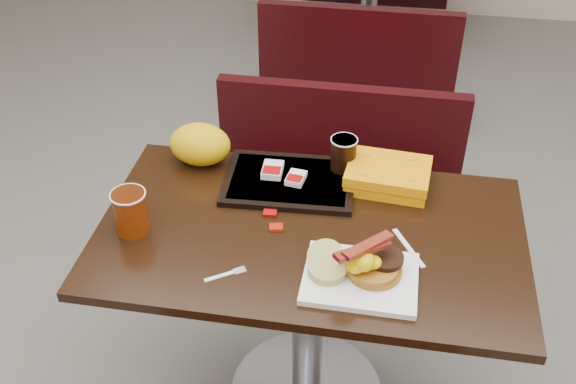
% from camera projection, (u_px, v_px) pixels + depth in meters
% --- Properties ---
extents(table_near, '(1.20, 0.70, 0.75)m').
position_uv_depth(table_near, '(308.00, 321.00, 2.14)').
color(table_near, black).
rests_on(table_near, floor).
extents(bench_near_n, '(1.00, 0.46, 0.72)m').
position_uv_depth(bench_near_n, '(333.00, 192.00, 2.70)').
color(bench_near_n, black).
rests_on(bench_near_n, floor).
extents(table_far, '(1.20, 0.70, 0.75)m').
position_uv_depth(table_far, '(369.00, 6.00, 4.18)').
color(table_far, black).
rests_on(table_far, floor).
extents(bench_far_s, '(1.00, 0.46, 0.72)m').
position_uv_depth(bench_far_s, '(359.00, 59.00, 3.64)').
color(bench_far_s, black).
rests_on(bench_far_s, floor).
extents(platter, '(0.30, 0.23, 0.02)m').
position_uv_depth(platter, '(360.00, 279.00, 1.75)').
color(platter, white).
rests_on(platter, table_near).
extents(pancake_stack, '(0.17, 0.17, 0.03)m').
position_uv_depth(pancake_stack, '(374.00, 268.00, 1.75)').
color(pancake_stack, '#9C661A').
rests_on(pancake_stack, platter).
extents(sausage_patty, '(0.12, 0.12, 0.01)m').
position_uv_depth(sausage_patty, '(385.00, 258.00, 1.75)').
color(sausage_patty, black).
rests_on(sausage_patty, pancake_stack).
extents(scrambled_eggs, '(0.12, 0.11, 0.05)m').
position_uv_depth(scrambled_eggs, '(363.00, 263.00, 1.70)').
color(scrambled_eggs, '#FFDC05').
rests_on(scrambled_eggs, pancake_stack).
extents(bacon_strips, '(0.17, 0.17, 0.01)m').
position_uv_depth(bacon_strips, '(363.00, 249.00, 1.69)').
color(bacon_strips, '#49050B').
rests_on(bacon_strips, scrambled_eggs).
extents(muffin_bottom, '(0.12, 0.12, 0.02)m').
position_uv_depth(muffin_bottom, '(327.00, 270.00, 1.75)').
color(muffin_bottom, tan).
rests_on(muffin_bottom, platter).
extents(muffin_top, '(0.12, 0.12, 0.06)m').
position_uv_depth(muffin_top, '(325.00, 256.00, 1.77)').
color(muffin_top, tan).
rests_on(muffin_top, platter).
extents(coffee_cup_near, '(0.12, 0.12, 0.13)m').
position_uv_depth(coffee_cup_near, '(131.00, 212.00, 1.88)').
color(coffee_cup_near, '#993405').
rests_on(coffee_cup_near, table_near).
extents(fork, '(0.11, 0.08, 0.00)m').
position_uv_depth(fork, '(219.00, 276.00, 1.77)').
color(fork, white).
rests_on(fork, table_near).
extents(knife, '(0.09, 0.15, 0.00)m').
position_uv_depth(knife, '(408.00, 248.00, 1.86)').
color(knife, white).
rests_on(knife, table_near).
extents(condiment_syrup, '(0.04, 0.04, 0.01)m').
position_uv_depth(condiment_syrup, '(276.00, 227.00, 1.92)').
color(condiment_syrup, '#A71607').
rests_on(condiment_syrup, table_near).
extents(condiment_ketchup, '(0.04, 0.03, 0.01)m').
position_uv_depth(condiment_ketchup, '(270.00, 213.00, 1.97)').
color(condiment_ketchup, '#8C0504').
rests_on(condiment_ketchup, table_near).
extents(tray, '(0.41, 0.30, 0.02)m').
position_uv_depth(tray, '(289.00, 181.00, 2.09)').
color(tray, black).
rests_on(tray, table_near).
extents(hashbrown_sleeve_left, '(0.06, 0.08, 0.02)m').
position_uv_depth(hashbrown_sleeve_left, '(273.00, 170.00, 2.10)').
color(hashbrown_sleeve_left, silver).
rests_on(hashbrown_sleeve_left, tray).
extents(hashbrown_sleeve_right, '(0.06, 0.08, 0.02)m').
position_uv_depth(hashbrown_sleeve_right, '(296.00, 178.00, 2.07)').
color(hashbrown_sleeve_right, silver).
rests_on(hashbrown_sleeve_right, tray).
extents(coffee_cup_far, '(0.09, 0.09, 0.11)m').
position_uv_depth(coffee_cup_far, '(343.00, 154.00, 2.09)').
color(coffee_cup_far, black).
rests_on(coffee_cup_far, tray).
extents(clamshell, '(0.26, 0.21, 0.07)m').
position_uv_depth(clamshell, '(388.00, 176.00, 2.07)').
color(clamshell, orange).
rests_on(clamshell, table_near).
extents(paper_bag, '(0.20, 0.15, 0.14)m').
position_uv_depth(paper_bag, '(200.00, 144.00, 2.15)').
color(paper_bag, orange).
rests_on(paper_bag, table_near).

